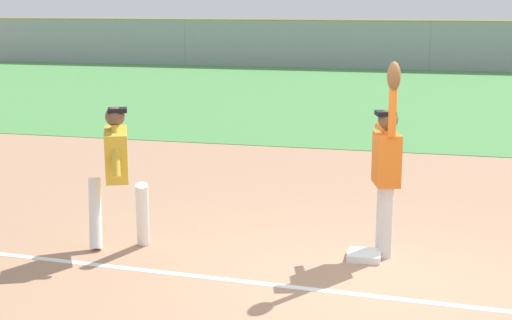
# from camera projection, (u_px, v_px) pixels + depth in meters

# --- Properties ---
(ground_plane) EXTENTS (79.63, 79.63, 0.00)m
(ground_plane) POSITION_uv_depth(u_px,v_px,m) (368.00, 282.00, 7.91)
(ground_plane) COLOR tan
(outfield_grass) EXTENTS (44.79, 18.67, 0.01)m
(outfield_grass) POSITION_uv_depth(u_px,v_px,m) (422.00, 96.00, 23.54)
(outfield_grass) COLOR #4C8C47
(outfield_grass) RESTS_ON ground_plane
(chalk_foul_line) EXTENTS (11.99, 0.71, 0.01)m
(chalk_foul_line) POSITION_uv_depth(u_px,v_px,m) (14.00, 255.00, 8.74)
(chalk_foul_line) COLOR white
(chalk_foul_line) RESTS_ON ground_plane
(first_base) EXTENTS (0.39, 0.39, 0.08)m
(first_base) POSITION_uv_depth(u_px,v_px,m) (364.00, 255.00, 8.63)
(first_base) COLOR white
(first_base) RESTS_ON ground_plane
(fielder) EXTENTS (0.38, 0.89, 2.28)m
(fielder) POSITION_uv_depth(u_px,v_px,m) (387.00, 162.00, 8.53)
(fielder) COLOR silver
(fielder) RESTS_ON ground_plane
(runner) EXTENTS (0.89, 0.81, 1.72)m
(runner) POSITION_uv_depth(u_px,v_px,m) (117.00, 167.00, 8.82)
(runner) COLOR white
(runner) RESTS_ON ground_plane
(baseball) EXTENTS (0.07, 0.07, 0.07)m
(baseball) POSITION_uv_depth(u_px,v_px,m) (393.00, 83.00, 8.17)
(baseball) COLOR white
(outfield_fence) EXTENTS (44.87, 0.08, 2.16)m
(outfield_fence) POSITION_uv_depth(u_px,v_px,m) (430.00, 45.00, 32.17)
(outfield_fence) COLOR #93999E
(outfield_fence) RESTS_ON ground_plane
(parked_car_black) EXTENTS (4.54, 2.41, 1.25)m
(parked_car_black) POSITION_uv_depth(u_px,v_px,m) (256.00, 47.00, 38.18)
(parked_car_black) COLOR black
(parked_car_black) RESTS_ON ground_plane
(parked_car_tan) EXTENTS (4.49, 2.29, 1.25)m
(parked_car_tan) POSITION_uv_depth(u_px,v_px,m) (385.00, 49.00, 36.45)
(parked_car_tan) COLOR tan
(parked_car_tan) RESTS_ON ground_plane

